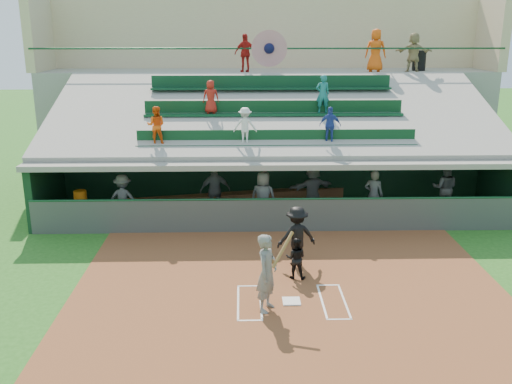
{
  "coord_description": "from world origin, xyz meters",
  "views": [
    {
      "loc": [
        -1.19,
        -12.57,
        6.46
      ],
      "look_at": [
        -0.77,
        3.5,
        1.8
      ],
      "focal_mm": 40.0,
      "sensor_mm": 36.0,
      "label": 1
    }
  ],
  "objects_px": {
    "catcher": "(296,258)",
    "water_cooler": "(80,197)",
    "home_plate": "(291,301)",
    "batter_at_plate": "(267,273)",
    "white_table": "(81,213)",
    "trash_bin": "(419,61)"
  },
  "relations": [
    {
      "from": "catcher",
      "to": "batter_at_plate",
      "type": "bearing_deg",
      "value": 75.81
    },
    {
      "from": "batter_at_plate",
      "to": "trash_bin",
      "type": "distance_m",
      "value": 15.77
    },
    {
      "from": "batter_at_plate",
      "to": "white_table",
      "type": "height_order",
      "value": "batter_at_plate"
    },
    {
      "from": "white_table",
      "to": "trash_bin",
      "type": "height_order",
      "value": "trash_bin"
    },
    {
      "from": "batter_at_plate",
      "to": "catcher",
      "type": "height_order",
      "value": "batter_at_plate"
    },
    {
      "from": "home_plate",
      "to": "catcher",
      "type": "relative_size",
      "value": 0.38
    },
    {
      "from": "batter_at_plate",
      "to": "water_cooler",
      "type": "distance_m",
      "value": 8.7
    },
    {
      "from": "batter_at_plate",
      "to": "water_cooler",
      "type": "xyz_separation_m",
      "value": [
        -6.01,
        6.29,
        -0.0
      ]
    },
    {
      "from": "batter_at_plate",
      "to": "trash_bin",
      "type": "height_order",
      "value": "trash_bin"
    },
    {
      "from": "catcher",
      "to": "white_table",
      "type": "distance_m",
      "value": 8.23
    },
    {
      "from": "catcher",
      "to": "water_cooler",
      "type": "relative_size",
      "value": 2.61
    },
    {
      "from": "trash_bin",
      "to": "catcher",
      "type": "bearing_deg",
      "value": -119.06
    },
    {
      "from": "catcher",
      "to": "white_table",
      "type": "xyz_separation_m",
      "value": [
        -6.87,
        4.53,
        -0.19
      ]
    },
    {
      "from": "home_plate",
      "to": "batter_at_plate",
      "type": "xyz_separation_m",
      "value": [
        -0.61,
        -0.38,
        0.93
      ]
    },
    {
      "from": "batter_at_plate",
      "to": "home_plate",
      "type": "bearing_deg",
      "value": 31.43
    },
    {
      "from": "white_table",
      "to": "catcher",
      "type": "bearing_deg",
      "value": -51.31
    },
    {
      "from": "batter_at_plate",
      "to": "catcher",
      "type": "xyz_separation_m",
      "value": [
        0.84,
        1.75,
        -0.39
      ]
    },
    {
      "from": "batter_at_plate",
      "to": "white_table",
      "type": "relative_size",
      "value": 2.4
    },
    {
      "from": "water_cooler",
      "to": "trash_bin",
      "type": "distance_m",
      "value": 15.61
    },
    {
      "from": "water_cooler",
      "to": "home_plate",
      "type": "bearing_deg",
      "value": -41.78
    },
    {
      "from": "home_plate",
      "to": "water_cooler",
      "type": "relative_size",
      "value": 0.99
    },
    {
      "from": "batter_at_plate",
      "to": "white_table",
      "type": "bearing_deg",
      "value": 133.88
    }
  ]
}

